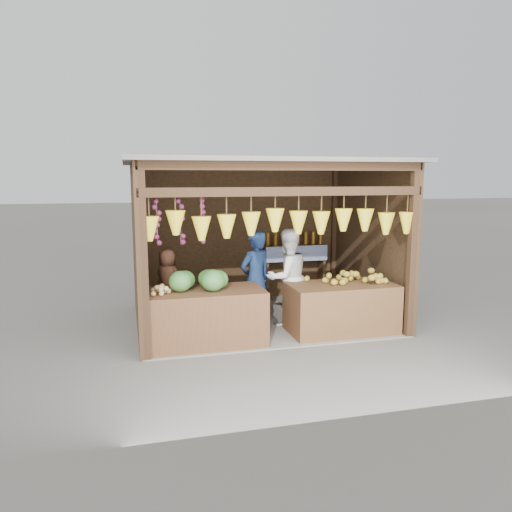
{
  "coord_description": "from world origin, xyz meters",
  "views": [
    {
      "loc": [
        -2.13,
        -7.89,
        2.4
      ],
      "look_at": [
        -0.1,
        -0.1,
        1.11
      ],
      "focal_mm": 35.0,
      "sensor_mm": 36.0,
      "label": 1
    }
  ],
  "objects_px": {
    "counter_left": "(207,317)",
    "vendor_seated": "(167,280)",
    "counter_right": "(341,308)",
    "man_standing": "(256,280)",
    "woman_standing": "(287,277)"
  },
  "relations": [
    {
      "from": "counter_left",
      "to": "woman_standing",
      "type": "distance_m",
      "value": 1.6
    },
    {
      "from": "counter_right",
      "to": "man_standing",
      "type": "relative_size",
      "value": 1.04
    },
    {
      "from": "man_standing",
      "to": "counter_left",
      "type": "bearing_deg",
      "value": 11.07
    },
    {
      "from": "man_standing",
      "to": "counter_right",
      "type": "bearing_deg",
      "value": 131.09
    },
    {
      "from": "counter_right",
      "to": "man_standing",
      "type": "xyz_separation_m",
      "value": [
        -1.22,
        0.58,
        0.4
      ]
    },
    {
      "from": "woman_standing",
      "to": "vendor_seated",
      "type": "xyz_separation_m",
      "value": [
        -1.88,
        0.35,
        -0.02
      ]
    },
    {
      "from": "man_standing",
      "to": "woman_standing",
      "type": "xyz_separation_m",
      "value": [
        0.53,
        0.03,
        0.01
      ]
    },
    {
      "from": "counter_left",
      "to": "vendor_seated",
      "type": "distance_m",
      "value": 1.16
    },
    {
      "from": "counter_left",
      "to": "vendor_seated",
      "type": "bearing_deg",
      "value": 115.15
    },
    {
      "from": "counter_left",
      "to": "woman_standing",
      "type": "height_order",
      "value": "woman_standing"
    },
    {
      "from": "vendor_seated",
      "to": "woman_standing",
      "type": "bearing_deg",
      "value": -150.39
    },
    {
      "from": "counter_right",
      "to": "woman_standing",
      "type": "height_order",
      "value": "woman_standing"
    },
    {
      "from": "counter_right",
      "to": "counter_left",
      "type": "bearing_deg",
      "value": -179.05
    },
    {
      "from": "vendor_seated",
      "to": "man_standing",
      "type": "bearing_deg",
      "value": -155.57
    },
    {
      "from": "counter_left",
      "to": "man_standing",
      "type": "relative_size",
      "value": 1.04
    }
  ]
}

